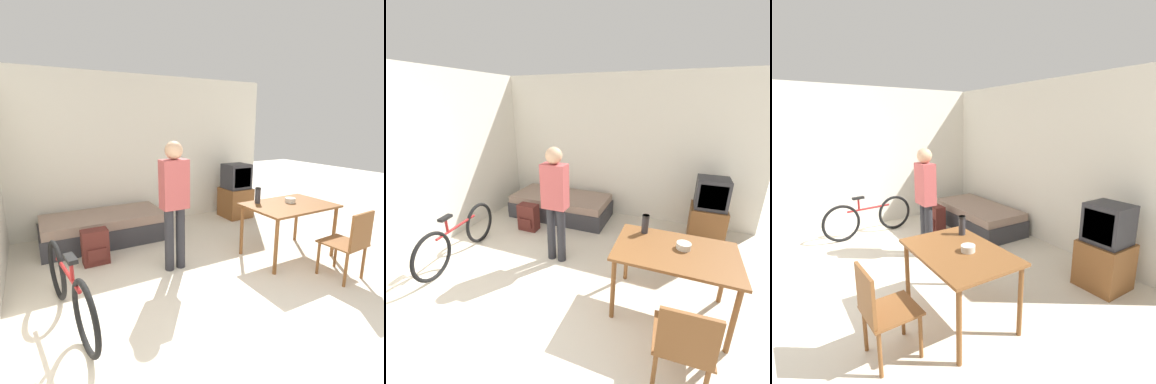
% 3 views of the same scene
% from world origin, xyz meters
% --- Properties ---
extents(wall_back, '(5.36, 0.06, 2.70)m').
position_xyz_m(wall_back, '(0.00, 3.83, 1.35)').
color(wall_back, silver).
rests_on(wall_back, ground_plane).
extents(wall_left, '(0.06, 4.80, 2.70)m').
position_xyz_m(wall_left, '(-2.21, 1.90, 1.35)').
color(wall_left, silver).
rests_on(wall_left, ground_plane).
extents(daybed, '(1.91, 0.92, 0.45)m').
position_xyz_m(daybed, '(-0.82, 3.25, 0.22)').
color(daybed, '#333338').
rests_on(daybed, ground_plane).
extents(tv, '(0.54, 0.53, 1.08)m').
position_xyz_m(tv, '(1.83, 3.30, 0.50)').
color(tv, brown).
rests_on(tv, ground_plane).
extents(dining_table, '(1.22, 0.81, 0.76)m').
position_xyz_m(dining_table, '(1.37, 1.45, 0.67)').
color(dining_table, brown).
rests_on(dining_table, ground_plane).
extents(wooden_chair, '(0.47, 0.47, 0.88)m').
position_xyz_m(wooden_chair, '(1.50, 0.59, 0.50)').
color(wooden_chair, brown).
rests_on(wooden_chair, ground_plane).
extents(bicycle, '(0.26, 1.65, 0.75)m').
position_xyz_m(bicycle, '(-1.57, 1.36, 0.34)').
color(bicycle, black).
rests_on(bicycle, ground_plane).
extents(person_standing, '(0.34, 0.22, 1.66)m').
position_xyz_m(person_standing, '(-0.22, 1.86, 0.97)').
color(person_standing, '#28282D').
rests_on(person_standing, ground_plane).
extents(thermos_flask, '(0.08, 0.08, 0.22)m').
position_xyz_m(thermos_flask, '(1.02, 1.72, 0.89)').
color(thermos_flask, '#2D2D33').
rests_on(thermos_flask, dining_table).
extents(mate_bowl, '(0.14, 0.14, 0.07)m').
position_xyz_m(mate_bowl, '(1.45, 1.52, 0.80)').
color(mate_bowl, beige).
rests_on(mate_bowl, dining_table).
extents(backpack, '(0.34, 0.24, 0.48)m').
position_xyz_m(backpack, '(-1.11, 2.50, 0.24)').
color(backpack, '#56231E').
rests_on(backpack, ground_plane).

